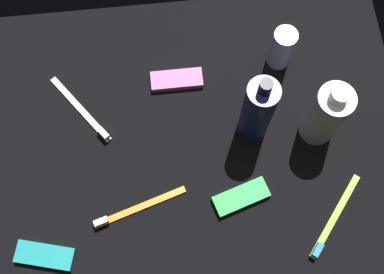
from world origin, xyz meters
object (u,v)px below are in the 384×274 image
(toothbrush_lime, at_px, (333,221))
(snack_bar_green, at_px, (241,197))
(snack_bar_teal, at_px, (45,255))
(snack_bar_pink, at_px, (177,80))
(toothbrush_orange, at_px, (134,209))
(toothbrush_white, at_px, (84,112))
(bodywash_bottle, at_px, (326,115))
(deodorant_stick, at_px, (282,48))
(lotion_bottle, at_px, (257,111))

(toothbrush_lime, distance_m, snack_bar_green, 0.17)
(toothbrush_lime, distance_m, snack_bar_teal, 0.53)
(snack_bar_teal, bearing_deg, snack_bar_pink, -115.02)
(toothbrush_orange, xyz_separation_m, toothbrush_white, (0.09, -0.20, 0.00))
(bodywash_bottle, relative_size, deodorant_stick, 1.78)
(bodywash_bottle, distance_m, toothbrush_lime, 0.19)
(lotion_bottle, relative_size, toothbrush_white, 1.38)
(bodywash_bottle, relative_size, toothbrush_white, 1.18)
(toothbrush_lime, height_order, snack_bar_pink, toothbrush_lime)
(lotion_bottle, xyz_separation_m, bodywash_bottle, (-0.12, 0.02, -0.01))
(deodorant_stick, relative_size, toothbrush_lime, 0.68)
(lotion_bottle, xyz_separation_m, toothbrush_white, (0.33, -0.07, -0.09))
(deodorant_stick, relative_size, snack_bar_pink, 0.97)
(toothbrush_white, xyz_separation_m, snack_bar_green, (-0.29, 0.20, 0.00))
(snack_bar_pink, relative_size, snack_bar_teal, 1.00)
(deodorant_stick, bearing_deg, toothbrush_white, 10.82)
(toothbrush_orange, distance_m, snack_bar_pink, 0.27)
(bodywash_bottle, bearing_deg, deodorant_stick, -72.83)
(toothbrush_white, bearing_deg, snack_bar_green, 144.88)
(deodorant_stick, xyz_separation_m, snack_bar_teal, (0.48, 0.35, -0.04))
(toothbrush_lime, relative_size, snack_bar_teal, 1.42)
(bodywash_bottle, distance_m, toothbrush_white, 0.46)
(bodywash_bottle, relative_size, snack_bar_pink, 1.72)
(toothbrush_orange, relative_size, snack_bar_green, 1.69)
(deodorant_stick, distance_m, snack_bar_green, 0.30)
(toothbrush_lime, bearing_deg, toothbrush_orange, -9.37)
(snack_bar_teal, bearing_deg, toothbrush_lime, -164.25)
(bodywash_bottle, bearing_deg, toothbrush_orange, 18.22)
(toothbrush_orange, bearing_deg, toothbrush_lime, 170.63)
(toothbrush_white, bearing_deg, lotion_bottle, 168.61)
(lotion_bottle, distance_m, bodywash_bottle, 0.13)
(toothbrush_white, relative_size, snack_bar_green, 1.46)
(toothbrush_orange, distance_m, toothbrush_white, 0.22)
(bodywash_bottle, bearing_deg, lotion_bottle, -7.92)
(toothbrush_orange, bearing_deg, toothbrush_white, -66.82)
(snack_bar_teal, bearing_deg, lotion_bottle, -138.29)
(toothbrush_orange, height_order, toothbrush_lime, same)
(deodorant_stick, relative_size, toothbrush_orange, 0.57)
(bodywash_bottle, xyz_separation_m, snack_bar_pink, (0.26, -0.13, -0.07))
(lotion_bottle, distance_m, snack_bar_pink, 0.20)
(snack_bar_pink, height_order, snack_bar_teal, same)
(lotion_bottle, relative_size, toothbrush_lime, 1.42)
(toothbrush_orange, xyz_separation_m, toothbrush_lime, (-0.36, 0.06, 0.00))
(lotion_bottle, height_order, snack_bar_green, lotion_bottle)
(deodorant_stick, distance_m, snack_bar_pink, 0.22)
(deodorant_stick, height_order, toothbrush_white, deodorant_stick)
(snack_bar_green, bearing_deg, snack_bar_teal, -6.44)
(toothbrush_orange, relative_size, snack_bar_teal, 1.69)
(toothbrush_lime, xyz_separation_m, snack_bar_pink, (0.26, -0.31, 0.00))
(bodywash_bottle, height_order, snack_bar_pink, bodywash_bottle)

